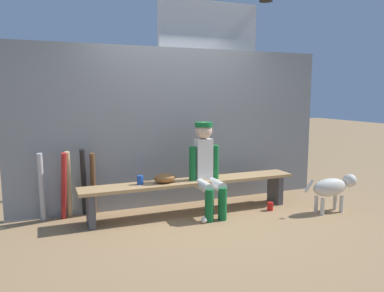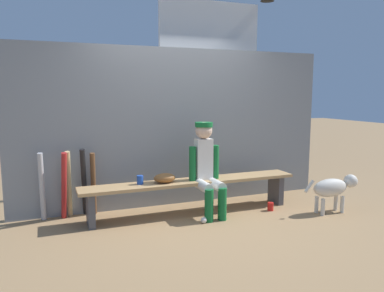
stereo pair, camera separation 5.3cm
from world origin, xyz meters
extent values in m
plane|color=#9E7A51|center=(0.00, 0.00, 0.00)|extent=(30.00, 30.00, 0.00)
cube|color=gray|center=(0.00, 0.51, 1.10)|extent=(4.54, 0.03, 2.19)
cube|color=tan|center=(0.00, 0.00, 0.43)|extent=(2.89, 0.36, 0.04)
cube|color=#4C4C51|center=(-1.30, 0.00, 0.20)|extent=(0.08, 0.29, 0.41)
cube|color=#4C4C51|center=(1.30, 0.00, 0.20)|extent=(0.08, 0.29, 0.41)
cube|color=silver|center=(0.16, 0.00, 0.71)|extent=(0.22, 0.13, 0.54)
sphere|color=beige|center=(0.16, 0.00, 1.09)|extent=(0.22, 0.22, 0.22)
cylinder|color=#14662D|center=(0.16, 0.00, 1.17)|extent=(0.23, 0.23, 0.06)
cylinder|color=silver|center=(0.07, -0.19, 0.41)|extent=(0.13, 0.38, 0.13)
cylinder|color=#14662D|center=(0.07, -0.38, 0.20)|extent=(0.11, 0.11, 0.41)
cylinder|color=#14662D|center=(0.00, -0.02, 0.66)|extent=(0.09, 0.09, 0.45)
cylinder|color=silver|center=(0.25, -0.19, 0.41)|extent=(0.13, 0.38, 0.13)
cylinder|color=#14662D|center=(0.25, -0.38, 0.20)|extent=(0.11, 0.11, 0.41)
cylinder|color=#14662D|center=(0.32, -0.02, 0.66)|extent=(0.09, 0.09, 0.45)
ellipsoid|color=brown|center=(-0.37, 0.00, 0.51)|extent=(0.28, 0.20, 0.12)
cylinder|color=brown|center=(-1.21, 0.40, 0.41)|extent=(0.08, 0.19, 0.83)
cylinder|color=black|center=(-1.32, 0.40, 0.45)|extent=(0.10, 0.28, 0.89)
cylinder|color=tan|center=(-1.51, 0.42, 0.43)|extent=(0.08, 0.24, 0.87)
cylinder|color=#B22323|center=(-1.57, 0.33, 0.43)|extent=(0.10, 0.26, 0.87)
cylinder|color=#B7B7BC|center=(-1.82, 0.39, 0.43)|extent=(0.07, 0.17, 0.86)
sphere|color=white|center=(-0.01, -0.41, 0.04)|extent=(0.07, 0.07, 0.07)
cylinder|color=red|center=(1.03, -0.28, 0.06)|extent=(0.08, 0.08, 0.11)
cylinder|color=#1E47AD|center=(-0.68, 0.03, 0.50)|extent=(0.08, 0.08, 0.11)
cylinder|color=#3F3F42|center=(0.12, 1.42, 1.10)|extent=(0.10, 0.10, 2.21)
cylinder|color=#3F3F42|center=(1.64, 1.42, 1.10)|extent=(0.10, 0.10, 2.21)
cube|color=white|center=(0.88, 1.42, 2.64)|extent=(1.76, 0.08, 0.87)
ellipsoid|color=beige|center=(1.70, -0.64, 0.34)|extent=(0.52, 0.20, 0.24)
sphere|color=beige|center=(2.04, -0.64, 0.40)|extent=(0.18, 0.18, 0.18)
cylinder|color=beige|center=(1.36, -0.64, 0.39)|extent=(0.15, 0.04, 0.16)
cylinder|color=beige|center=(1.86, -0.58, 0.11)|extent=(0.05, 0.05, 0.22)
cylinder|color=beige|center=(1.86, -0.70, 0.11)|extent=(0.05, 0.05, 0.22)
cylinder|color=beige|center=(1.54, -0.58, 0.11)|extent=(0.05, 0.05, 0.22)
cylinder|color=beige|center=(1.54, -0.70, 0.11)|extent=(0.05, 0.05, 0.22)
camera|label=1|loc=(-1.79, -4.41, 1.57)|focal=34.98mm
camera|label=2|loc=(-1.74, -4.43, 1.57)|focal=34.98mm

